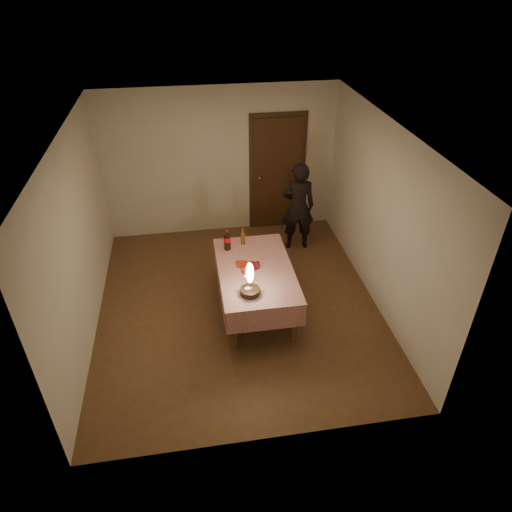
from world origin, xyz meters
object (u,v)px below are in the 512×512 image
object	(u,v)px
photographer	(298,207)
dining_table	(255,274)
red_cup	(244,270)
birthday_cake	(250,286)
red_plate	(253,266)
cola_bottle	(227,240)
amber_bottle_left	(243,237)
clear_cup	(257,265)

from	to	relation	value
photographer	dining_table	bearing A→B (deg)	-121.83
dining_table	red_cup	xyz separation A→B (m)	(-0.16, -0.07, 0.15)
birthday_cake	red_plate	bearing A→B (deg)	78.39
red_plate	red_cup	xyz separation A→B (m)	(-0.13, -0.13, 0.05)
cola_bottle	photographer	xyz separation A→B (m)	(1.29, 1.01, -0.09)
red_plate	red_cup	distance (m)	0.19
amber_bottle_left	birthday_cake	bearing A→B (deg)	-93.50
clear_cup	photographer	bearing A→B (deg)	58.73
clear_cup	dining_table	bearing A→B (deg)	-162.87
clear_cup	birthday_cake	bearing A→B (deg)	-108.21
red_plate	cola_bottle	xyz separation A→B (m)	(-0.29, 0.49, 0.15)
dining_table	birthday_cake	xyz separation A→B (m)	(-0.15, -0.54, 0.23)
red_plate	red_cup	bearing A→B (deg)	-134.93
birthday_cake	amber_bottle_left	distance (m)	1.21
cola_bottle	amber_bottle_left	bearing A→B (deg)	25.35
red_plate	amber_bottle_left	xyz separation A→B (m)	(-0.05, 0.60, 0.11)
birthday_cake	cola_bottle	size ratio (longest dim) A/B	1.50
amber_bottle_left	red_cup	bearing A→B (deg)	-96.38
cola_bottle	amber_bottle_left	world-z (taller)	cola_bottle
clear_cup	amber_bottle_left	xyz separation A→B (m)	(-0.11, 0.66, 0.07)
cola_bottle	amber_bottle_left	distance (m)	0.27
red_plate	amber_bottle_left	world-z (taller)	amber_bottle_left
photographer	birthday_cake	bearing A→B (deg)	-118.13
cola_bottle	red_cup	bearing A→B (deg)	-75.56
amber_bottle_left	photographer	distance (m)	1.38
birthday_cake	cola_bottle	bearing A→B (deg)	98.74
red_cup	cola_bottle	distance (m)	0.65
cola_bottle	amber_bottle_left	size ratio (longest dim) A/B	1.25
dining_table	red_cup	size ratio (longest dim) A/B	17.20
red_plate	cola_bottle	distance (m)	0.59
birthday_cake	clear_cup	size ratio (longest dim) A/B	5.30
dining_table	amber_bottle_left	bearing A→B (deg)	96.90
clear_cup	photographer	world-z (taller)	photographer
dining_table	birthday_cake	bearing A→B (deg)	-105.95
red_cup	clear_cup	size ratio (longest dim) A/B	1.11
amber_bottle_left	dining_table	bearing A→B (deg)	-83.10
dining_table	amber_bottle_left	size ratio (longest dim) A/B	6.75
amber_bottle_left	photographer	xyz separation A→B (m)	(1.05, 0.89, -0.05)
red_cup	birthday_cake	bearing A→B (deg)	-88.98
clear_cup	amber_bottle_left	size ratio (longest dim) A/B	0.35
birthday_cake	photographer	bearing A→B (deg)	61.87
red_plate	clear_cup	size ratio (longest dim) A/B	2.44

